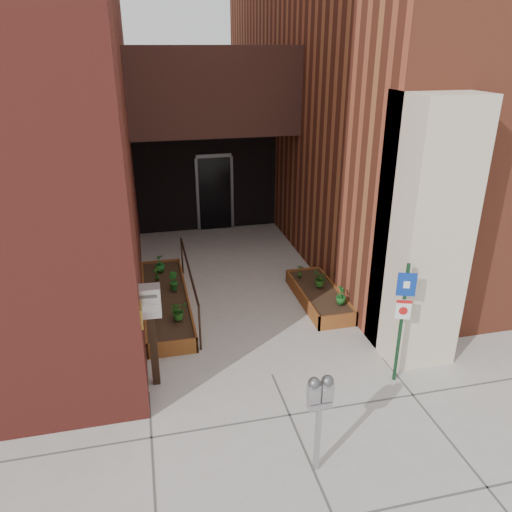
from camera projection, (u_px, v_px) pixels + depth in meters
ground at (272, 375)px, 8.23m from camera, size 80.00×80.00×0.00m
architecture at (197, 46)px, 12.40m from camera, size 20.00×14.60×10.00m
planter_left at (166, 302)px, 10.27m from camera, size 0.90×3.60×0.30m
planter_right at (319, 297)px, 10.48m from camera, size 0.80×2.20×0.30m
handrail at (189, 273)px, 10.09m from camera, size 0.04×3.34×0.90m
parking_meter at (320, 399)px, 5.99m from camera, size 0.32×0.15×1.43m
sign_post at (403, 311)px, 7.61m from camera, size 0.27×0.11×2.06m
payment_dropbox at (151, 315)px, 7.55m from camera, size 0.35×0.28×1.73m
shrub_left_a at (178, 310)px, 9.24m from camera, size 0.42×0.42×0.36m
shrub_left_b at (173, 281)px, 10.34m from camera, size 0.29×0.29×0.39m
shrub_left_c at (160, 263)px, 11.18m from camera, size 0.31×0.31×0.40m
shrub_left_d at (157, 274)px, 10.75m from camera, size 0.24×0.24×0.32m
shrub_right_a at (341, 295)px, 9.78m from camera, size 0.27×0.27×0.37m
shrub_right_b at (300, 271)px, 10.89m from camera, size 0.21×0.21×0.31m
shrub_right_c at (320, 279)px, 10.48m from camera, size 0.34×0.34×0.36m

